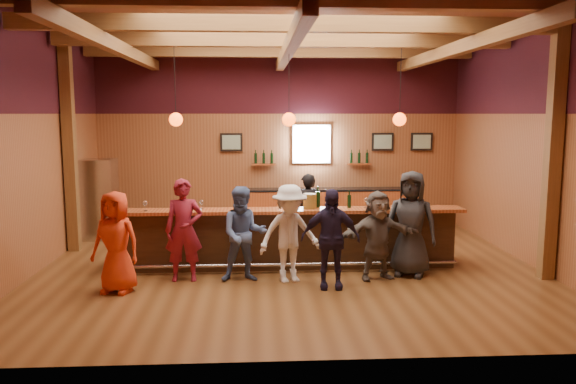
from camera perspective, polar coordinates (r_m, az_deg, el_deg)
The scene contains 27 objects.
room at distance 10.15m, azimuth 0.08°, elevation 10.28°, with size 9.04×9.00×4.52m.
bar_counter at distance 10.49m, azimuth 0.14°, elevation -4.60°, with size 6.30×1.07×1.11m.
back_bar_cabinet at distance 14.10m, azimuth 4.07°, elevation -1.56°, with size 4.00×0.52×0.95m.
window at distance 14.10m, azimuth 2.40°, elevation 4.90°, with size 0.95×0.09×0.95m.
framed_pictures at distance 14.20m, azimuth 5.90°, elevation 5.09°, with size 5.35×0.05×0.45m.
wine_shelves at distance 14.07m, azimuth 2.42°, elevation 3.14°, with size 3.00×0.18×0.30m.
pendant_lights at distance 10.09m, azimuth 0.10°, elevation 7.43°, with size 4.24×0.24×1.37m.
stainless_fridge at distance 13.28m, azimuth -18.56°, elevation -0.69°, with size 0.70×0.70×1.80m, color silver.
customer_orange at distance 9.24m, azimuth -17.07°, elevation -4.88°, with size 0.79×0.51×1.61m, color red.
customer_redvest at distance 9.59m, azimuth -10.53°, elevation -3.83°, with size 0.63×0.41×1.73m, color maroon.
customer_denim at distance 9.44m, azimuth -4.51°, elevation -4.29°, with size 0.78×0.61×1.61m, color #4A6194.
customer_white at distance 9.36m, azimuth 0.16°, elevation -4.26°, with size 1.06×0.61×1.64m, color silver.
customer_navy at distance 9.06m, azimuth 4.33°, elevation -4.76°, with size 0.95×0.40×1.62m, color #1F1932.
customer_brown at distance 9.65m, azimuth 9.10°, elevation -4.37°, with size 1.41×0.45×1.52m, color #584E46.
customer_dark at distance 9.94m, azimuth 12.35°, elevation -3.16°, with size 0.90×0.58×1.83m, color #262729.
bartender at distance 11.58m, azimuth 1.99°, elevation -2.02°, with size 0.58×0.38×1.59m, color black.
ice_bucket at distance 10.11m, azimuth 2.23°, elevation -0.92°, with size 0.24×0.24×0.27m, color olive.
bottle_a at distance 10.23m, azimuth 3.05°, elevation -0.71°, with size 0.08×0.08×0.39m.
bottle_b at distance 10.22m, azimuth 6.24°, elevation -0.92°, with size 0.07×0.07×0.31m.
glass_a at distance 10.13m, azimuth -14.30°, elevation -1.14°, with size 0.08×0.08×0.19m.
glass_b at distance 10.13m, azimuth -10.27°, elevation -1.04°, with size 0.08×0.08×0.18m.
glass_c at distance 10.15m, azimuth -8.78°, elevation -1.05°, with size 0.07×0.07×0.16m.
glass_d at distance 9.97m, azimuth -5.22°, elevation -1.11°, with size 0.08×0.08×0.18m.
glass_e at distance 10.05m, azimuth -0.87°, elevation -1.06°, with size 0.07×0.07×0.16m.
glass_f at distance 10.11m, azimuth 4.32°, elevation -0.96°, with size 0.08×0.08×0.18m.
glass_g at distance 10.26m, azimuth 7.96°, elevation -0.86°, with size 0.08×0.08×0.19m.
glass_h at distance 10.31m, azimuth 11.99°, elevation -0.98°, with size 0.07×0.07×0.17m.
Camera 1 is at (-0.60, -10.07, 2.80)m, focal length 35.00 mm.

